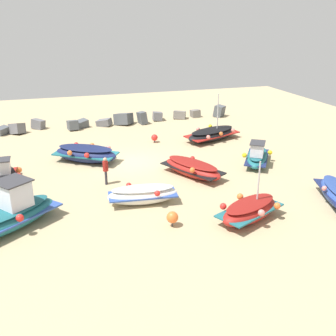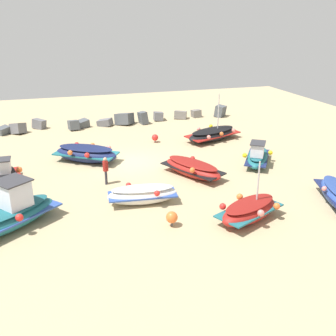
% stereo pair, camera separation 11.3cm
% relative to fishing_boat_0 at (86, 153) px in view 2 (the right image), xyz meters
% --- Properties ---
extents(ground_plane, '(50.53, 50.53, 0.00)m').
position_rel_fishing_boat_0_xyz_m(ground_plane, '(2.84, -1.02, -0.58)').
color(ground_plane, tan).
extents(fishing_boat_0, '(4.61, 3.90, 1.09)m').
position_rel_fishing_boat_0_xyz_m(fishing_boat_0, '(0.00, 0.00, 0.00)').
color(fishing_boat_0, navy).
rests_on(fishing_boat_0, ground_plane).
extents(fishing_boat_1, '(5.29, 4.69, 2.29)m').
position_rel_fishing_boat_0_xyz_m(fishing_boat_1, '(-4.46, -8.21, 0.11)').
color(fishing_boat_1, '#1E6670').
rests_on(fishing_boat_1, ground_plane).
extents(fishing_boat_3, '(3.81, 1.91, 1.01)m').
position_rel_fishing_boat_0_xyz_m(fishing_boat_3, '(2.12, -7.45, -0.07)').
color(fishing_boat_3, white).
rests_on(fishing_boat_3, ground_plane).
extents(fishing_boat_4, '(5.08, 3.29, 3.69)m').
position_rel_fishing_boat_0_xyz_m(fishing_boat_4, '(10.17, 2.13, -0.09)').
color(fishing_boat_4, black).
rests_on(fishing_boat_4, ground_plane).
extents(fishing_boat_5, '(3.32, 4.49, 1.00)m').
position_rel_fishing_boat_0_xyz_m(fishing_boat_5, '(5.97, -4.56, -0.08)').
color(fishing_boat_5, maroon).
rests_on(fishing_boat_5, ground_plane).
extents(fishing_boat_6, '(3.93, 2.88, 2.89)m').
position_rel_fishing_boat_0_xyz_m(fishing_boat_6, '(6.60, -10.76, -0.06)').
color(fishing_boat_6, maroon).
rests_on(fishing_boat_6, ground_plane).
extents(fishing_boat_7, '(3.22, 3.92, 1.68)m').
position_rel_fishing_boat_0_xyz_m(fishing_boat_7, '(10.82, -3.86, -0.03)').
color(fishing_boat_7, '#1E6670').
rests_on(fishing_boat_7, ground_plane).
extents(fishing_boat_8, '(1.96, 3.45, 1.54)m').
position_rel_fishing_boat_0_xyz_m(fishing_boat_8, '(-4.98, -2.56, -0.11)').
color(fishing_boat_8, black).
rests_on(fishing_boat_8, ground_plane).
extents(person_walking, '(0.32, 0.32, 1.65)m').
position_rel_fishing_boat_0_xyz_m(person_walking, '(0.69, -4.28, 0.37)').
color(person_walking, '#2D2D38').
rests_on(person_walking, ground_plane).
extents(breakwater_rocks, '(23.64, 2.53, 1.33)m').
position_rel_fishing_boat_0_xyz_m(breakwater_rocks, '(2.72, 9.23, -0.16)').
color(breakwater_rocks, slate).
rests_on(breakwater_rocks, ground_plane).
extents(mooring_buoy_0, '(0.56, 0.56, 0.75)m').
position_rel_fishing_boat_0_xyz_m(mooring_buoy_0, '(2.85, -10.25, -0.11)').
color(mooring_buoy_0, '#3F3F42').
rests_on(mooring_buoy_0, ground_plane).
extents(mooring_buoy_1, '(0.51, 0.51, 0.64)m').
position_rel_fishing_boat_0_xyz_m(mooring_buoy_1, '(5.61, 2.89, -0.19)').
color(mooring_buoy_1, '#3F3F42').
rests_on(mooring_buoy_1, ground_plane).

